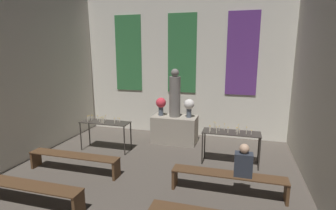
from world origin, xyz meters
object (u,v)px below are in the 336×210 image
Objects in this scene: statue at (175,95)px; flower_vase_right at (189,106)px; altar at (175,129)px; pew_back_left at (74,159)px; candle_rack_left at (105,125)px; pew_third_left at (26,189)px; pew_back_right at (228,179)px; candle_rack_right at (231,136)px; flower_vase_left at (161,104)px; person_seated at (244,162)px.

statue is 2.60× the size of flower_vase_right.
altar reaches higher than pew_back_left.
flower_vase_right is (0.46, 0.00, -0.33)m from statue.
candle_rack_left is 3.08m from pew_third_left.
pew_third_left is at bearing -158.03° from pew_back_right.
pew_back_left is at bearing -123.81° from statue.
pew_back_left is at bearing 180.00° from pew_back_right.
pew_back_right is (1.85, -2.76, -1.24)m from statue.
statue reaches higher than flower_vase_right.
candle_rack_left and candle_rack_right have the same top height.
flower_vase_left is 0.40× the size of candle_rack_left.
candle_rack_left reaches higher than altar.
pew_third_left is (-3.67, -3.05, -0.43)m from candle_rack_right.
altar is 2.21m from candle_rack_right.
altar is 0.96× the size of candle_rack_right.
pew_back_left is at bearing -157.03° from candle_rack_right.
flower_vase_left reaches higher than pew_back_right.
candle_rack_right is at bearing -33.55° from altar.
candle_rack_left is 0.63× the size of pew_back_right.
person_seated reaches higher than candle_rack_left.
pew_back_right is at bearing -180.00° from person_seated.
flower_vase_left is 1.00× the size of flower_vase_right.
flower_vase_right is 0.40× the size of candle_rack_left.
flower_vase_right is 0.40× the size of candle_rack_right.
pew_third_left is at bearing -113.50° from altar.
candle_rack_right is at bearing 91.11° from pew_back_right.
flower_vase_right is at bearing 27.71° from candle_rack_left.
pew_back_left is (-0.02, -1.56, -0.43)m from candle_rack_left.
flower_vase_right is at bearing 138.34° from candle_rack_right.
flower_vase_left is 0.25× the size of pew_back_right.
flower_vase_left reaches higher than pew_back_left.
person_seated is at bearing -52.24° from altar.
pew_third_left is at bearing -113.50° from statue.
pew_back_right is (3.69, -1.56, -0.43)m from candle_rack_left.
pew_back_right is (1.39, -2.76, -0.91)m from flower_vase_right.
altar is 0.94× the size of statue.
person_seated is (2.60, -2.76, -0.50)m from flower_vase_left.
flower_vase_right is (0.93, 0.00, 0.00)m from flower_vase_left.
statue is 2.60× the size of flower_vase_left.
candle_rack_left is 4.27m from person_seated.
statue is 2.34m from candle_rack_left.
person_seated is (1.68, -2.76, -0.50)m from flower_vase_right.
flower_vase_right is 0.25× the size of pew_back_left.
candle_rack_left is (-2.30, -1.21, -0.47)m from flower_vase_right.
altar is at bearing 0.00° from statue.
altar is at bearing 123.81° from pew_back_right.
flower_vase_right is 0.25× the size of pew_back_right.
flower_vase_left is at bearing 71.95° from pew_third_left.
candle_rack_right is at bearing -27.85° from flower_vase_left.
candle_rack_right reaches higher than altar.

